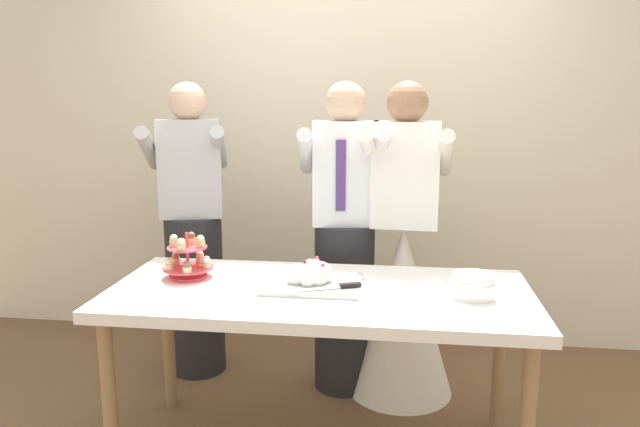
# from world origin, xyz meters

# --- Properties ---
(rear_wall) EXTENTS (5.20, 0.10, 2.90)m
(rear_wall) POSITION_xyz_m (0.00, 1.41, 1.45)
(rear_wall) COLOR beige
(rear_wall) RESTS_ON ground_plane
(dessert_table) EXTENTS (1.80, 0.80, 0.78)m
(dessert_table) POSITION_xyz_m (0.00, 0.00, 0.70)
(dessert_table) COLOR white
(dessert_table) RESTS_ON ground_plane
(cupcake_stand) EXTENTS (0.23, 0.23, 0.21)m
(cupcake_stand) POSITION_xyz_m (-0.61, 0.09, 0.86)
(cupcake_stand) COLOR #D83F4C
(cupcake_stand) RESTS_ON dessert_table
(main_cake_tray) EXTENTS (0.43, 0.32, 0.13)m
(main_cake_tray) POSITION_xyz_m (-0.04, 0.03, 0.82)
(main_cake_tray) COLOR silver
(main_cake_tray) RESTS_ON dessert_table
(plate_stack) EXTENTS (0.18, 0.17, 0.10)m
(plate_stack) POSITION_xyz_m (0.64, -0.02, 0.82)
(plate_stack) COLOR white
(plate_stack) RESTS_ON dessert_table
(person_groom) EXTENTS (0.51, 0.54, 1.66)m
(person_groom) POSITION_xyz_m (0.05, 0.66, 0.75)
(person_groom) COLOR #232328
(person_groom) RESTS_ON ground_plane
(person_bride) EXTENTS (0.56, 0.56, 1.66)m
(person_bride) POSITION_xyz_m (0.36, 0.65, 0.58)
(person_bride) COLOR white
(person_bride) RESTS_ON ground_plane
(person_guest) EXTENTS (0.56, 0.59, 1.66)m
(person_guest) POSITION_xyz_m (-0.82, 0.75, 0.75)
(person_guest) COLOR #232328
(person_guest) RESTS_ON ground_plane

